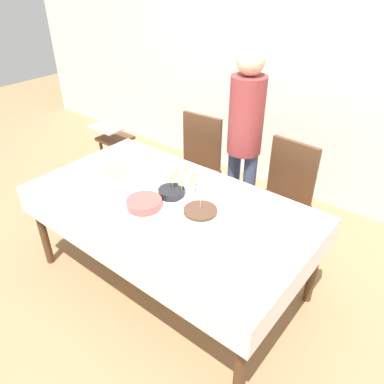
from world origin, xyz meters
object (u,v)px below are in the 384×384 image
Objects in this scene: champagne_tray at (184,180)px; high_chair at (114,145)px; plate_stack_main at (144,203)px; birthday_cake at (200,218)px; plate_stack_dessert at (172,192)px; gift_bag at (80,196)px; dining_chair_far_left at (195,163)px; person_standing at (245,130)px; dining_chair_far_right at (282,195)px.

champagne_tray reaches higher than high_chair.
plate_stack_main is 1.62m from high_chair.
birthday_cake is 0.43m from plate_stack_main.
plate_stack_dessert is at bearing 78.04° from plate_stack_main.
dining_chair_far_left is at bearing 35.26° from gift_bag.
dining_chair_far_left is at bearing 129.65° from birthday_cake.
champagne_tray is at bearing 142.79° from birthday_cake.
champagne_tray is 0.13m from plate_stack_dessert.
birthday_cake reaches higher than plate_stack_main.
plate_stack_dessert is 0.85m from person_standing.
high_chair is (-1.46, -0.18, -0.50)m from person_standing.
champagne_tray is at bearing -0.55° from gift_bag.
champagne_tray reaches higher than plate_stack_main.
person_standing is 1.82m from gift_bag.
high_chair is at bearing 155.03° from plate_stack_dessert.
plate_stack_main is at bearing -101.96° from plate_stack_dessert.
dining_chair_far_right is 0.87m from champagne_tray.
dining_chair_far_left is 0.59× the size of person_standing.
high_chair is 3.03× the size of gift_bag.
dining_chair_far_right is at bearing 62.37° from plate_stack_main.
plate_stack_dessert reaches higher than high_chair.
gift_bag is (-0.95, -0.67, -0.41)m from dining_chair_far_left.
person_standing is at bearing 25.98° from gift_bag.
dining_chair_far_left is at bearing 117.39° from plate_stack_dessert.
plate_stack_dessert is at bearing -62.61° from dining_chair_far_left.
dining_chair_far_right reaches higher than plate_stack_main.
birthday_cake is at bearing 8.46° from plate_stack_main.
dining_chair_far_right is 4.02× the size of plate_stack_main.
dining_chair_far_right reaches higher than birthday_cake.
dining_chair_far_right reaches higher than plate_stack_dessert.
champagne_tray is (-0.35, 0.27, 0.02)m from birthday_cake.
gift_bag is (-1.31, 0.34, -0.65)m from plate_stack_main.
birthday_cake is (0.79, -0.95, 0.27)m from dining_chair_far_left.
birthday_cake is 0.89× the size of gift_bag.
plate_stack_dessert is (-0.03, -0.11, -0.06)m from champagne_tray.
high_chair is (-1.87, -0.15, -0.05)m from dining_chair_far_right.
person_standing is at bearing 6.87° from high_chair.
high_chair is at bearing 92.38° from gift_bag.
plate_stack_main is 0.34× the size of high_chair.
plate_stack_main is 1.07m from person_standing.
plate_stack_dessert is 0.27× the size of high_chair.
dining_chair_far_left is at bearing -179.99° from dining_chair_far_right.
birthday_cake is at bearing -9.14° from gift_bag.
person_standing reaches higher than dining_chair_far_right.
champagne_tray reaches higher than plate_stack_dessert.
birthday_cake reaches higher than gift_bag.
plate_stack_dessert is at bearing -95.29° from person_standing.
dining_chair_far_right is 5.09× the size of plate_stack_dessert.
plate_stack_main is at bearing -33.02° from high_chair.
dining_chair_far_right is (0.89, 0.00, 0.00)m from dining_chair_far_left.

